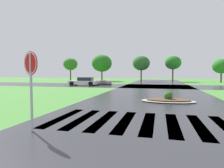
# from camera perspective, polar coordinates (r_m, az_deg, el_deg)

# --- Properties ---
(asphalt_roadway) EXTENTS (9.39, 80.00, 0.01)m
(asphalt_roadway) POSITION_cam_1_polar(r_m,az_deg,el_deg) (12.57, 11.99, -5.44)
(asphalt_roadway) COLOR #2B2B30
(asphalt_roadway) RESTS_ON ground
(asphalt_cross_road) EXTENTS (90.00, 8.45, 0.01)m
(asphalt_cross_road) POSITION_cam_1_polar(r_m,az_deg,el_deg) (27.57, 13.07, -0.65)
(asphalt_cross_road) COLOR #2B2B30
(asphalt_cross_road) RESTS_ON ground
(crosswalk_stripes) EXTENTS (7.65, 3.55, 0.01)m
(crosswalk_stripes) POSITION_cam_1_polar(r_m,az_deg,el_deg) (7.69, 10.68, -11.13)
(crosswalk_stripes) COLOR white
(crosswalk_stripes) RESTS_ON ground
(stop_sign) EXTENTS (0.71, 0.33, 2.61)m
(stop_sign) POSITION_cam_1_polar(r_m,az_deg,el_deg) (6.74, -22.87, 3.27)
(stop_sign) COLOR #B2B5BA
(stop_sign) RESTS_ON ground
(median_island) EXTENTS (3.48, 1.86, 0.68)m
(median_island) POSITION_cam_1_polar(r_m,az_deg,el_deg) (13.24, 16.28, -4.51)
(median_island) COLOR #9E9B93
(median_island) RESTS_ON ground
(car_silver_hatch) EXTENTS (4.28, 2.36, 1.22)m
(car_silver_hatch) POSITION_cam_1_polar(r_m,az_deg,el_deg) (28.86, -8.38, 0.72)
(car_silver_hatch) COLOR silver
(car_silver_hatch) RESTS_ON ground
(drainage_pipe_stack) EXTENTS (2.74, 1.38, 0.77)m
(drainage_pipe_stack) POSITION_cam_1_polar(r_m,az_deg,el_deg) (29.72, -2.67, 0.46)
(drainage_pipe_stack) COLOR #9E9B93
(drainage_pipe_stack) RESTS_ON ground
(background_treeline) EXTENTS (43.32, 5.86, 5.86)m
(background_treeline) POSITION_cam_1_polar(r_m,az_deg,el_deg) (41.85, 11.20, 5.79)
(background_treeline) COLOR #4C3823
(background_treeline) RESTS_ON ground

